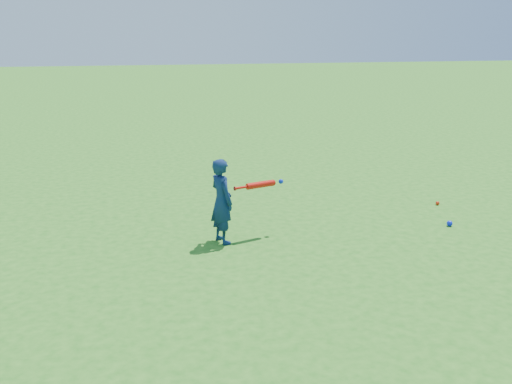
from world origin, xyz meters
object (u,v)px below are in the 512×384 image
child (222,201)px  ground_ball_blue (450,223)px  bat_swing (262,184)px  ground_ball_red (438,203)px

child → ground_ball_blue: 3.20m
ground_ball_blue → bat_swing: bearing=174.9°
child → bat_swing: bearing=-96.7°
ground_ball_red → child: bearing=-166.6°
child → bat_swing: (0.55, 0.13, 0.15)m
ground_ball_blue → bat_swing: size_ratio=0.11×
ground_ball_red → bat_swing: (-2.96, -0.71, 0.66)m
bat_swing → ground_ball_red: bearing=-4.4°
child → ground_ball_red: (3.52, 0.83, -0.51)m
child → ground_ball_red: 3.65m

